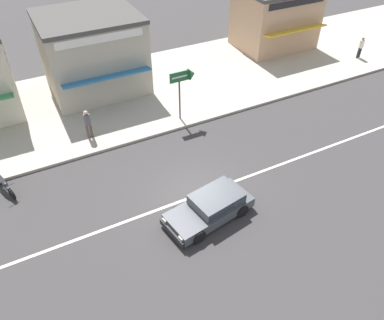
% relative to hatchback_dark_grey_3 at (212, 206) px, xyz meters
% --- Properties ---
extents(ground_plane, '(160.00, 160.00, 0.00)m').
position_rel_hatchback_dark_grey_3_xyz_m(ground_plane, '(0.00, 1.36, -0.59)').
color(ground_plane, '#383535').
extents(lane_centre_stripe, '(50.40, 0.14, 0.01)m').
position_rel_hatchback_dark_grey_3_xyz_m(lane_centre_stripe, '(0.00, 1.36, -0.59)').
color(lane_centre_stripe, silver).
rests_on(lane_centre_stripe, ground).
extents(kerb_strip, '(68.00, 10.00, 0.15)m').
position_rel_hatchback_dark_grey_3_xyz_m(kerb_strip, '(0.00, 11.51, -0.52)').
color(kerb_strip, '#ADA393').
rests_on(kerb_strip, ground).
extents(hatchback_dark_grey_3, '(4.17, 2.30, 1.10)m').
position_rel_hatchback_dark_grey_3_xyz_m(hatchback_dark_grey_3, '(0.00, 0.00, 0.00)').
color(hatchback_dark_grey_3, '#47494F').
rests_on(hatchback_dark_grey_3, ground).
extents(motorcycle_0, '(0.88, 1.92, 0.80)m').
position_rel_hatchback_dark_grey_3_xyz_m(motorcycle_0, '(-7.89, 5.72, -0.16)').
color(motorcycle_0, black).
rests_on(motorcycle_0, ground).
extents(arrow_signboard, '(1.52, 0.64, 3.05)m').
position_rel_hatchback_dark_grey_3_xyz_m(arrow_signboard, '(2.53, 7.31, 2.11)').
color(arrow_signboard, '#4C4C51').
rests_on(arrow_signboard, kerb_strip).
extents(pedestrian_mid_kerb, '(0.34, 0.34, 1.71)m').
position_rel_hatchback_dark_grey_3_xyz_m(pedestrian_mid_kerb, '(-3.22, 7.92, 0.56)').
color(pedestrian_mid_kerb, '#4C4238').
rests_on(pedestrian_mid_kerb, kerb_strip).
extents(pedestrian_far_end, '(0.34, 0.34, 1.58)m').
position_rel_hatchback_dark_grey_3_xyz_m(pedestrian_far_end, '(17.66, 8.65, 0.47)').
color(pedestrian_far_end, '#232838').
rests_on(pedestrian_far_end, kerb_strip).
extents(shopfront_corner_warung, '(5.98, 6.12, 4.77)m').
position_rel_hatchback_dark_grey_3_xyz_m(shopfront_corner_warung, '(-1.20, 13.33, 1.95)').
color(shopfront_corner_warung, '#B2A893').
rests_on(shopfront_corner_warung, kerb_strip).
extents(shopfront_far_kios, '(5.84, 5.09, 4.44)m').
position_rel_hatchback_dark_grey_3_xyz_m(shopfront_far_kios, '(13.20, 13.52, 1.79)').
color(shopfront_far_kios, tan).
rests_on(shopfront_far_kios, kerb_strip).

